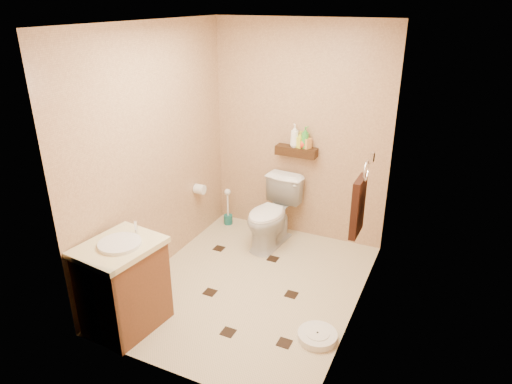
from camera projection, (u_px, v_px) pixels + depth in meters
The scene contains 19 objects.
ground at pixel (251, 286), 4.42m from camera, with size 2.50×2.50×0.00m, color beige.
wall_back at pixel (299, 134), 4.99m from camera, with size 2.00×0.04×2.40m, color tan.
wall_front at pixel (165, 232), 2.91m from camera, with size 2.00×0.04×2.40m, color tan.
wall_left at pixel (155, 154), 4.34m from camera, with size 0.04×2.50×2.40m, color tan.
wall_right at pixel (365, 189), 3.56m from camera, with size 0.04×2.50×2.40m, color tan.
ceiling at pixel (249, 22), 3.48m from camera, with size 2.00×2.50×0.02m, color silver.
wall_shelf at pixel (296, 151), 4.99m from camera, with size 0.46×0.14×0.10m, color #3D2610.
floor_accents at pixel (250, 291), 4.34m from camera, with size 1.33×1.33×0.01m.
toilet at pixel (272, 214), 5.02m from camera, with size 0.42×0.74×0.76m, color white.
vanity at pixel (124, 285), 3.74m from camera, with size 0.60×0.70×0.90m.
bathroom_scale at pixel (317, 336), 3.72m from camera, with size 0.43×0.43×0.07m.
toilet_brush at pixel (228, 212), 5.57m from camera, with size 0.11×0.11×0.46m.
towel_ring at pixel (359, 204), 3.90m from camera, with size 0.12×0.30×0.76m.
toilet_paper at pixel (200, 189), 5.09m from camera, with size 0.12×0.11×0.12m.
bottle_a at pixel (295, 136), 4.93m from camera, with size 0.10×0.10×0.25m, color white.
bottle_b at pixel (300, 140), 4.92m from camera, with size 0.08×0.08×0.18m, color yellow.
bottle_c at pixel (303, 142), 4.92m from camera, with size 0.11×0.11×0.14m, color red.
bottle_d at pixel (305, 138), 4.89m from camera, with size 0.09×0.09×0.24m, color green.
bottle_e at pixel (307, 141), 4.90m from camera, with size 0.08×0.08×0.17m, color #DF9C4A.
Camera 1 is at (1.62, -3.34, 2.58)m, focal length 32.00 mm.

